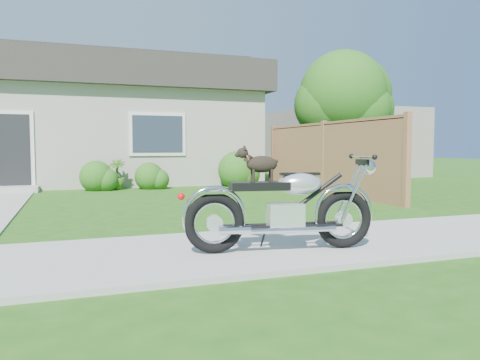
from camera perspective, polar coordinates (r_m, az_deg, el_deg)
name	(u,v)px	position (r m, az deg, el deg)	size (l,w,h in m)	color
ground	(70,264)	(5.22, -20.07, -9.57)	(80.00, 80.00, 0.00)	#235114
sidewalk	(69,262)	(5.21, -20.07, -9.35)	(24.00, 2.20, 0.04)	#9E9B93
house	(69,119)	(17.10, -20.16, 6.96)	(12.60, 7.03, 4.50)	#A7A496
fence	(324,157)	(12.51, 10.15, 2.74)	(0.12, 6.62, 1.90)	olive
tree_near	(347,98)	(15.84, 12.94, 9.66)	(2.86, 2.84, 4.36)	#3D2B1C
tree_far	(354,100)	(18.49, 13.73, 9.49)	(3.06, 3.06, 4.69)	#3D2B1C
shrub_row	(90,175)	(13.61, -17.83, 0.59)	(10.79, 1.18, 1.18)	#295E18
potted_plant_right	(117,175)	(13.70, -14.82, 0.64)	(0.48, 0.48, 0.86)	#335E1A
motorcycle_with_dog	(284,206)	(5.27, 5.44, -3.14)	(2.21, 0.68, 1.16)	black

